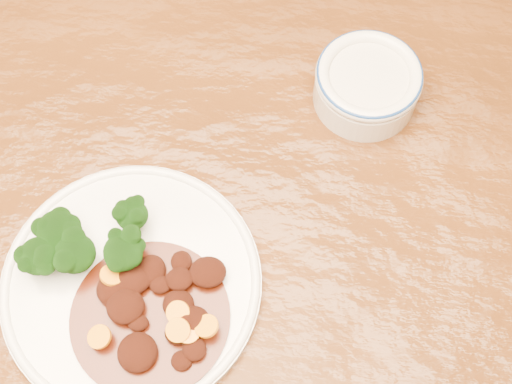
{
  "coord_description": "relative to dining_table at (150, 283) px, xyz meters",
  "views": [
    {
      "loc": [
        0.11,
        -0.25,
        1.44
      ],
      "look_at": [
        0.12,
        0.06,
        0.77
      ],
      "focal_mm": 50.0,
      "sensor_mm": 36.0,
      "label": 1
    }
  ],
  "objects": [
    {
      "name": "broccoli_florets",
      "position": [
        -0.05,
        0.01,
        0.12
      ],
      "size": [
        0.13,
        0.08,
        0.05
      ],
      "color": "#6C994F",
      "rests_on": "dinner_plate"
    },
    {
      "name": "dip_bowl",
      "position": [
        0.25,
        0.18,
        0.11
      ],
      "size": [
        0.12,
        0.12,
        0.05
      ],
      "rotation": [
        0.0,
        0.0,
        0.08
      ],
      "color": "silver",
      "rests_on": "dining_table"
    },
    {
      "name": "mince_stew",
      "position": [
        0.02,
        -0.06,
        0.1
      ],
      "size": [
        0.16,
        0.16,
        0.03
      ],
      "color": "#421107",
      "rests_on": "dinner_plate"
    },
    {
      "name": "dining_table",
      "position": [
        0.0,
        0.0,
        0.0
      ],
      "size": [
        1.61,
        1.09,
        0.75
      ],
      "rotation": [
        0.0,
        0.0,
        -0.13
      ],
      "color": "#532B0E",
      "rests_on": "ground"
    },
    {
      "name": "dinner_plate",
      "position": [
        -0.01,
        -0.03,
        0.09
      ],
      "size": [
        0.26,
        0.26,
        0.02
      ],
      "rotation": [
        0.0,
        0.0,
        0.01
      ],
      "color": "white",
      "rests_on": "dining_table"
    }
  ]
}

